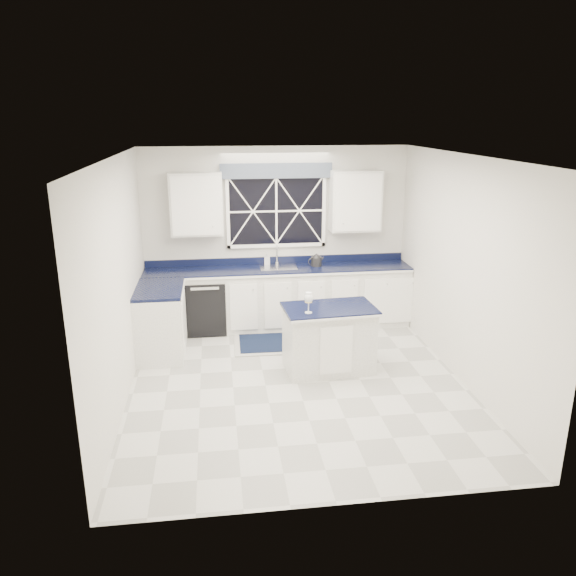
{
  "coord_description": "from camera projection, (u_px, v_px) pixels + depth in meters",
  "views": [
    {
      "loc": [
        -0.93,
        -6.11,
        3.13
      ],
      "look_at": [
        -0.06,
        0.4,
        1.1
      ],
      "focal_mm": 35.0,
      "sensor_mm": 36.0,
      "label": 1
    }
  ],
  "objects": [
    {
      "name": "rug",
      "position": [
        283.0,
        342.0,
        8.04
      ],
      "size": [
        1.41,
        0.88,
        0.02
      ],
      "rotation": [
        0.0,
        0.0,
        -0.02
      ],
      "color": "#A9A9A5",
      "rests_on": "ground"
    },
    {
      "name": "kettle",
      "position": [
        316.0,
        260.0,
        8.48
      ],
      "size": [
        0.26,
        0.21,
        0.19
      ],
      "rotation": [
        0.0,
        0.0,
        0.36
      ],
      "color": "#2B2B2D",
      "rests_on": "countertop"
    },
    {
      "name": "dishwasher",
      "position": [
        206.0,
        304.0,
        8.42
      ],
      "size": [
        0.6,
        0.58,
        0.82
      ],
      "primitive_type": "cube",
      "color": "black",
      "rests_on": "ground"
    },
    {
      "name": "soap_bottle",
      "position": [
        267.0,
        259.0,
        8.56
      ],
      "size": [
        0.09,
        0.09,
        0.18
      ],
      "primitive_type": "imported",
      "rotation": [
        0.0,
        0.0,
        -0.13
      ],
      "color": "silver",
      "rests_on": "countertop"
    },
    {
      "name": "island",
      "position": [
        329.0,
        338.0,
        7.09
      ],
      "size": [
        1.18,
        0.76,
        0.84
      ],
      "rotation": [
        0.0,
        0.0,
        0.07
      ],
      "color": "white",
      "rests_on": "ground"
    },
    {
      "name": "base_cabinets",
      "position": [
        258.0,
        303.0,
        8.34
      ],
      "size": [
        3.99,
        1.6,
        0.9
      ],
      "color": "white",
      "rests_on": "ground"
    },
    {
      "name": "back_wall",
      "position": [
        276.0,
        237.0,
        8.56
      ],
      "size": [
        4.0,
        0.1,
        2.7
      ],
      "primitive_type": "cube",
      "color": "silver",
      "rests_on": "ground"
    },
    {
      "name": "countertop",
      "position": [
        279.0,
        269.0,
        8.4
      ],
      "size": [
        3.98,
        0.64,
        0.04
      ],
      "primitive_type": "cube",
      "color": "black",
      "rests_on": "base_cabinets"
    },
    {
      "name": "faucet",
      "position": [
        277.0,
        254.0,
        8.54
      ],
      "size": [
        0.05,
        0.2,
        0.3
      ],
      "color": "silver",
      "rests_on": "countertop"
    },
    {
      "name": "ground",
      "position": [
        297.0,
        383.0,
        6.83
      ],
      "size": [
        4.5,
        4.5,
        0.0
      ],
      "primitive_type": "plane",
      "color": "silver",
      "rests_on": "ground"
    },
    {
      "name": "window",
      "position": [
        276.0,
        206.0,
        8.37
      ],
      "size": [
        1.65,
        0.09,
        1.26
      ],
      "color": "black",
      "rests_on": "ground"
    },
    {
      "name": "wine_glass",
      "position": [
        309.0,
        299.0,
        6.72
      ],
      "size": [
        0.11,
        0.11,
        0.26
      ],
      "color": "white",
      "rests_on": "island"
    },
    {
      "name": "upper_cabinets",
      "position": [
        277.0,
        202.0,
        8.24
      ],
      "size": [
        3.1,
        0.34,
        0.9
      ],
      "color": "white",
      "rests_on": "ground"
    }
  ]
}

